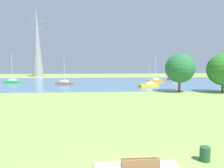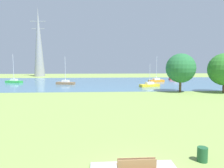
{
  "view_description": "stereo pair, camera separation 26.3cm",
  "coord_description": "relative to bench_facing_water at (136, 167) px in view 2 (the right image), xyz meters",
  "views": [
    {
      "loc": [
        -2.0,
        -9.13,
        5.37
      ],
      "look_at": [
        0.04,
        18.51,
        2.65
      ],
      "focal_mm": 33.41,
      "sensor_mm": 36.0,
      "label": 1
    },
    {
      "loc": [
        -1.74,
        -9.14,
        5.37
      ],
      "look_at": [
        0.04,
        18.51,
        2.65
      ],
      "focal_mm": 33.41,
      "sensor_mm": 36.0,
      "label": 2
    }
  ],
  "objects": [
    {
      "name": "bench_facing_water",
      "position": [
        0.0,
        0.0,
        0.0
      ],
      "size": [
        1.8,
        0.48,
        0.89
      ],
      "color": "#A4918F",
      "rests_on": "concrete_pad"
    },
    {
      "name": "ground_plane",
      "position": [
        0.0,
        21.73,
        -0.47
      ],
      "size": [
        160.0,
        160.0,
        0.0
      ],
      "primitive_type": "plane",
      "color": "#7F994C"
    },
    {
      "name": "sailboat_yellow",
      "position": [
        10.05,
        37.93,
        -0.02
      ],
      "size": [
        5.02,
        3.03,
        5.26
      ],
      "color": "yellow",
      "rests_on": "water_surface"
    },
    {
      "name": "sailboat_red",
      "position": [
        23.93,
        57.68,
        -0.02
      ],
      "size": [
        4.84,
        1.64,
        5.67
      ],
      "color": "red",
      "rests_on": "water_surface"
    },
    {
      "name": "electricity_pylon",
      "position": [
        -26.53,
        80.1,
        13.74
      ],
      "size": [
        6.4,
        4.4,
        28.39
      ],
      "color": "gray",
      "rests_on": "ground"
    },
    {
      "name": "sailboat_orange",
      "position": [
        15.09,
        50.26,
        -0.0
      ],
      "size": [
        5.03,
        3.0,
        7.46
      ],
      "color": "orange",
      "rests_on": "water_surface"
    },
    {
      "name": "litter_bin",
      "position": [
        3.92,
        1.24,
        -0.07
      ],
      "size": [
        0.56,
        0.56,
        0.8
      ],
      "primitive_type": "cylinder",
      "color": "#1E512D",
      "rests_on": "ground"
    },
    {
      "name": "tree_mid_shore",
      "position": [
        13.58,
        28.64,
        4.04
      ],
      "size": [
        5.49,
        5.49,
        7.26
      ],
      "color": "brown",
      "rests_on": "ground"
    },
    {
      "name": "sailboat_green",
      "position": [
        -25.34,
        50.07,
        0.01
      ],
      "size": [
        5.02,
        3.05,
        7.88
      ],
      "color": "green",
      "rests_on": "water_surface"
    },
    {
      "name": "water_surface",
      "position": [
        0.0,
        49.73,
        -0.46
      ],
      "size": [
        140.0,
        40.0,
        0.02
      ],
      "primitive_type": "cube",
      "color": "teal",
      "rests_on": "ground"
    },
    {
      "name": "sailboat_brown",
      "position": [
        -10.28,
        44.69,
        -0.01
      ],
      "size": [
        5.03,
        2.93,
        7.09
      ],
      "color": "brown",
      "rests_on": "water_surface"
    }
  ]
}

